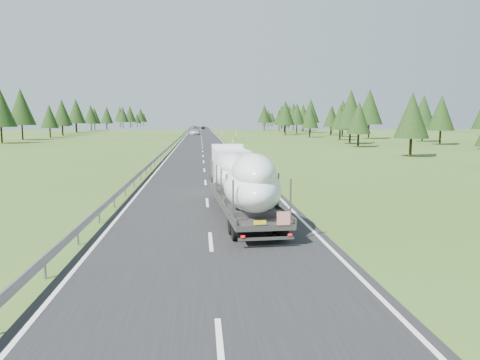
{
  "coord_description": "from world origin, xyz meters",
  "views": [
    {
      "loc": [
        -0.39,
        -18.67,
        4.99
      ],
      "look_at": [
        1.71,
        5.93,
        1.76
      ],
      "focal_mm": 35.0,
      "sensor_mm": 36.0,
      "label": 1
    }
  ],
  "objects": [
    {
      "name": "road_surface",
      "position": [
        0.0,
        100.0,
        0.01
      ],
      "size": [
        10.0,
        400.0,
        0.02
      ],
      "primitive_type": "cube",
      "color": "black",
      "rests_on": "ground"
    },
    {
      "name": "marker_posts",
      "position": [
        6.5,
        155.0,
        0.54
      ],
      "size": [
        0.13,
        350.08,
        1.0
      ],
      "color": "silver",
      "rests_on": "ground"
    },
    {
      "name": "distant_van",
      "position": [
        -2.04,
        131.13,
        0.82
      ],
      "size": [
        3.27,
        6.12,
        1.64
      ],
      "primitive_type": "imported",
      "rotation": [
        0.0,
        0.0,
        -0.1
      ],
      "color": "white",
      "rests_on": "ground"
    },
    {
      "name": "boat_truck",
      "position": [
        1.71,
        6.44,
        1.88
      ],
      "size": [
        3.22,
        17.19,
        3.52
      ],
      "color": "white",
      "rests_on": "ground"
    },
    {
      "name": "distant_car_blue",
      "position": [
        -3.23,
        242.02,
        0.7
      ],
      "size": [
        1.89,
        4.37,
        1.4
      ],
      "primitive_type": "imported",
      "rotation": [
        0.0,
        0.0,
        0.1
      ],
      "color": "navy",
      "rests_on": "ground"
    },
    {
      "name": "distant_car_dark",
      "position": [
        1.29,
        217.25,
        0.75
      ],
      "size": [
        2.13,
        4.56,
        1.51
      ],
      "primitive_type": "imported",
      "rotation": [
        0.0,
        0.0,
        0.08
      ],
      "color": "black",
      "rests_on": "ground"
    },
    {
      "name": "highway_sign",
      "position": [
        7.2,
        80.0,
        1.81
      ],
      "size": [
        0.08,
        0.9,
        2.6
      ],
      "color": "slate",
      "rests_on": "ground"
    },
    {
      "name": "tree_line_left",
      "position": [
        -44.0,
        144.62,
        7.27
      ],
      "size": [
        16.3,
        355.02,
        12.5
      ],
      "color": "black",
      "rests_on": "ground"
    },
    {
      "name": "guardrail",
      "position": [
        -5.3,
        99.94,
        0.6
      ],
      "size": [
        0.1,
        400.0,
        0.76
      ],
      "color": "slate",
      "rests_on": "ground"
    },
    {
      "name": "ground",
      "position": [
        0.0,
        0.0,
        0.0
      ],
      "size": [
        400.0,
        400.0,
        0.0
      ],
      "primitive_type": "plane",
      "color": "#36541C",
      "rests_on": "ground"
    },
    {
      "name": "tree_line_right",
      "position": [
        39.71,
        121.77,
        7.03
      ],
      "size": [
        28.23,
        354.93,
        12.63
      ],
      "color": "black",
      "rests_on": "ground"
    }
  ]
}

